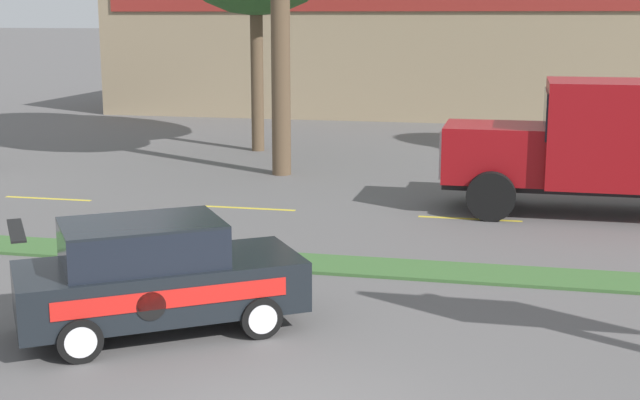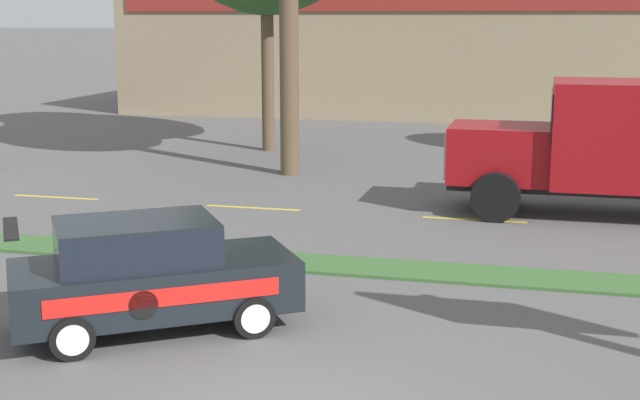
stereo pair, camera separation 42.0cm
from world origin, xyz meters
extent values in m
cube|color=#3D6633|center=(0.00, 6.78, 0.03)|extent=(120.00, 1.23, 0.06)
cube|color=yellow|center=(-9.38, 11.40, 0.00)|extent=(2.40, 0.14, 0.01)
cube|color=yellow|center=(-3.98, 11.40, 0.00)|extent=(2.40, 0.14, 0.01)
cube|color=yellow|center=(1.42, 11.40, 0.00)|extent=(2.40, 0.14, 0.01)
cube|color=maroon|center=(1.89, 12.58, 1.41)|extent=(2.37, 2.10, 1.33)
cube|color=#B7B7BC|center=(0.67, 12.58, 1.41)|extent=(0.06, 1.79, 1.13)
cube|color=maroon|center=(4.59, 12.58, 1.96)|extent=(3.04, 2.56, 2.42)
cube|color=black|center=(3.05, 12.58, 2.38)|extent=(0.04, 2.17, 1.09)
cylinder|color=black|center=(1.89, 11.32, 0.57)|extent=(1.14, 0.30, 1.14)
cylinder|color=black|center=(1.89, 13.84, 0.57)|extent=(1.14, 0.30, 1.14)
cube|color=black|center=(-2.69, 2.82, 0.69)|extent=(4.44, 3.78, 0.76)
cube|color=black|center=(-2.89, 2.68, 1.37)|extent=(2.77, 2.56, 0.59)
cube|color=black|center=(-2.89, 2.68, 1.68)|extent=(2.77, 2.56, 0.04)
cube|color=black|center=(-4.34, 1.72, 1.72)|extent=(0.95, 1.28, 0.03)
cube|color=red|center=(-2.19, 2.08, 0.77)|extent=(2.78, 1.86, 0.26)
cylinder|color=black|center=(-2.45, 1.90, 0.69)|extent=(0.35, 0.24, 0.42)
cylinder|color=black|center=(-1.15, 2.83, 0.31)|extent=(0.63, 0.51, 0.63)
cylinder|color=silver|center=(-1.09, 2.75, 0.31)|extent=(0.37, 0.25, 0.44)
cylinder|color=black|center=(-2.08, 4.23, 0.31)|extent=(0.63, 0.51, 0.63)
cylinder|color=silver|center=(-2.14, 4.32, 0.31)|extent=(0.37, 0.25, 0.44)
cylinder|color=black|center=(-3.29, 1.40, 0.31)|extent=(0.63, 0.51, 0.63)
cylinder|color=silver|center=(-3.23, 1.31, 0.31)|extent=(0.37, 0.25, 0.44)
cylinder|color=black|center=(-4.23, 2.80, 0.31)|extent=(0.63, 0.51, 0.63)
cylinder|color=silver|center=(-4.29, 2.89, 0.31)|extent=(0.37, 0.25, 0.44)
cube|color=#9E896B|center=(-3.36, 36.10, 2.84)|extent=(27.13, 12.00, 5.68)
cube|color=maroon|center=(-3.36, 30.05, 5.23)|extent=(25.77, 0.10, 0.80)
cylinder|color=brown|center=(-6.43, 20.63, 3.09)|extent=(0.44, 0.44, 6.17)
cylinder|color=brown|center=(-4.39, 16.19, 3.84)|extent=(0.56, 0.56, 7.67)
camera|label=1|loc=(2.40, -9.10, 4.65)|focal=50.00mm
camera|label=2|loc=(2.81, -9.00, 4.65)|focal=50.00mm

